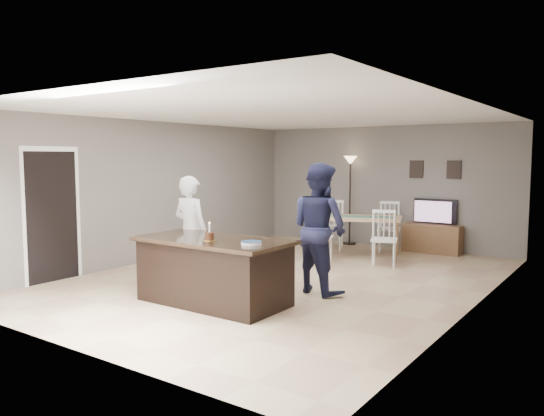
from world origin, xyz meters
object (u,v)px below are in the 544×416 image
Objects in this scene: tv_console at (432,239)px; dining_table at (356,224)px; woman at (191,231)px; television at (434,212)px; floor_lamp at (350,176)px; plate_stack at (251,243)px; birthday_cake at (210,236)px; man at (319,228)px; kitchen_island at (214,271)px.

tv_console is 0.50× the size of dining_table.
dining_table is at bearing -128.59° from tv_console.
tv_console is at bearing -112.83° from woman.
television is 2.07m from floor_lamp.
television is at bearing 85.37° from plate_stack.
television is 0.45× the size of floor_lamp.
dining_table is (-1.09, -1.44, -0.18)m from television.
floor_lamp is at bearing 179.41° from tv_console.
dining_table is 1.18× the size of floor_lamp.
tv_console is 4.40× the size of plate_stack.
television is 3.66× the size of birthday_cake.
man is at bearing -94.26° from tv_console.
television is at bearing 33.42° from dining_table.
floor_lamp reaches higher than television.
tv_console is at bearing 78.96° from birthday_cake.
television is at bearing -112.55° from woman.
floor_lamp is (-0.84, 1.39, 0.90)m from dining_table.
kitchen_island is 2.35× the size of television.
floor_lamp is at bearing 97.51° from kitchen_island.
floor_lamp is (-0.82, 5.76, 0.62)m from birthday_cake.
birthday_cake is (-1.12, -5.81, 0.10)m from television.
birthday_cake reaches higher than kitchen_island.
floor_lamp reaches higher than man.
woman is (-0.95, 0.55, 0.41)m from kitchen_island.
plate_stack is at bearing -101.11° from dining_table.
plate_stack is at bearing 85.37° from television.
birthday_cake is 0.66m from plate_stack.
floor_lamp is at bearing 1.48° from television.
woman is at bearing 158.54° from plate_stack.
tv_console is 2.32m from floor_lamp.
tv_console is at bearing 32.03° from dining_table.
dining_table reaches higher than tv_console.
woman reaches higher than birthday_cake.
woman reaches higher than kitchen_island.
man is at bearing 62.07° from birthday_cake.
floor_lamp is at bearing -92.07° from woman.
kitchen_island is 1.17m from woman.
dining_table is at bearing 88.54° from kitchen_island.
floor_lamp reaches higher than dining_table.
woman is 2.01m from man.
dining_table is (-0.63, 4.31, -0.24)m from plate_stack.
woman reaches higher than television.
woman is at bearing 149.93° from kitchen_island.
dining_table is at bearing 89.64° from birthday_cake.
woman reaches higher than tv_console.
man reaches higher than television.
floor_lamp is (-1.62, 4.24, 0.62)m from man.
floor_lamp is at bearing -53.29° from man.
woman is 0.85× the size of floor_lamp.
television is 0.53× the size of woman.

